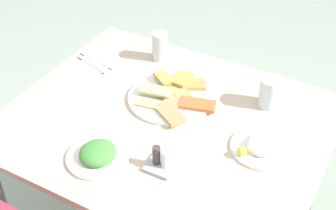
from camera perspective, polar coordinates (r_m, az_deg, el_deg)
The scene contains 10 objects.
dining_table at distance 1.77m, azimuth -0.20°, elevation -3.85°, with size 1.12×0.92×0.77m.
pide_platter at distance 1.80m, azimuth 0.57°, elevation 0.99°, with size 0.34×0.32×0.04m.
salad_plate_greens at distance 1.63m, azimuth 11.09°, elevation -4.75°, with size 0.21×0.21×0.04m.
salad_plate_rice at distance 1.58m, azimuth -8.28°, elevation -5.80°, with size 0.21×0.21×0.05m.
soda_can at distance 2.01m, azimuth -0.96°, elevation 6.97°, with size 0.07×0.07×0.12m, color silver.
drinking_glass at distance 1.79m, azimuth 11.93°, elevation 1.46°, with size 0.08×0.08×0.11m, color silver.
paper_napkin at distance 2.03m, azimuth -8.64°, elevation 4.94°, with size 0.13×0.13×0.00m, color white.
fork at distance 2.04m, azimuth -8.35°, elevation 5.28°, with size 0.19×0.02×0.01m, color silver.
spoon at distance 2.02m, azimuth -8.95°, elevation 4.78°, with size 0.18×0.01×0.01m, color silver.
condiment_caddy at distance 1.53m, azimuth -0.85°, elevation -6.72°, with size 0.09×0.09×0.08m.
Camera 1 is at (-0.64, 1.14, 1.88)m, focal length 51.51 mm.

